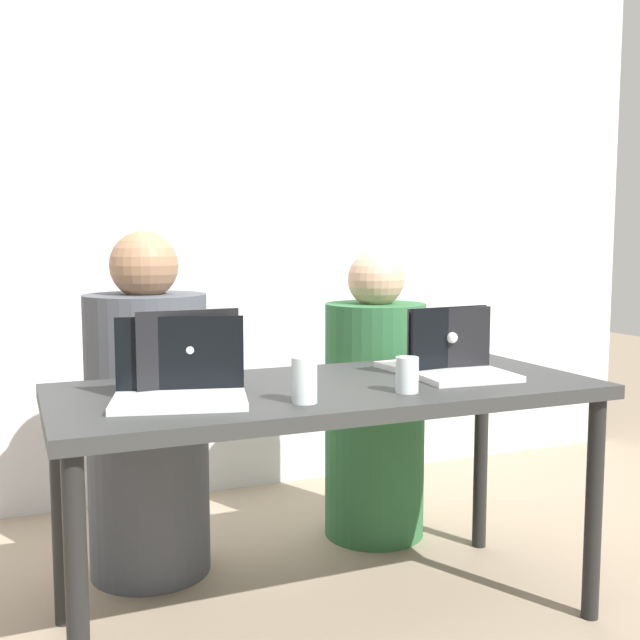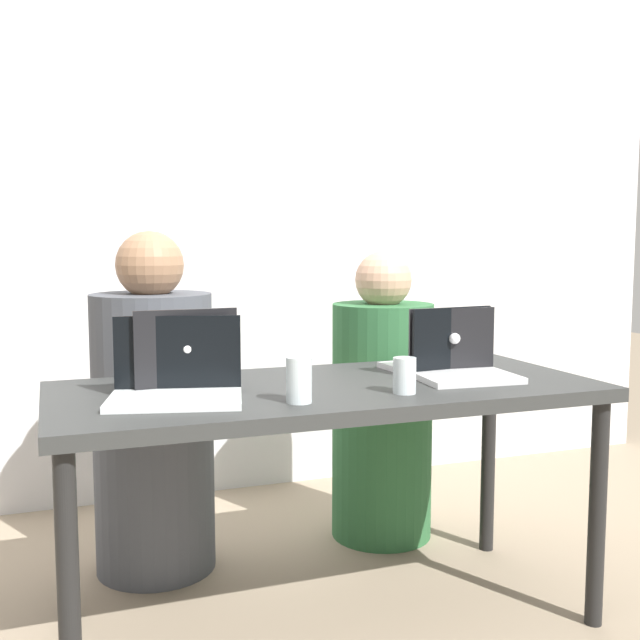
{
  "view_description": "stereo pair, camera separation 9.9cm",
  "coord_description": "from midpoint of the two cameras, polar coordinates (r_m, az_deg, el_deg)",
  "views": [
    {
      "loc": [
        -0.84,
        -1.94,
        1.12
      ],
      "look_at": [
        0.0,
        0.07,
        0.89
      ],
      "focal_mm": 42.0,
      "sensor_mm": 36.0,
      "label": 1
    },
    {
      "loc": [
        -0.75,
        -1.98,
        1.12
      ],
      "look_at": [
        0.0,
        0.07,
        0.89
      ],
      "focal_mm": 42.0,
      "sensor_mm": 36.0,
      "label": 2
    }
  ],
  "objects": [
    {
      "name": "ground_plane",
      "position": [
        2.39,
        1.87,
        -21.9
      ],
      "size": [
        12.0,
        12.0,
        0.0
      ],
      "primitive_type": "plane",
      "color": "gray"
    },
    {
      "name": "back_wall",
      "position": [
        3.36,
        -6.5,
        9.47
      ],
      "size": [
        4.5,
        0.1,
        2.65
      ],
      "primitive_type": "cube",
      "color": "silver",
      "rests_on": "ground"
    },
    {
      "name": "desk",
      "position": [
        2.17,
        1.93,
        -6.75
      ],
      "size": [
        1.55,
        0.67,
        0.71
      ],
      "color": "#2F3130",
      "rests_on": "ground"
    },
    {
      "name": "person_on_left",
      "position": [
        2.6,
        -11.5,
        -7.59
      ],
      "size": [
        0.48,
        0.48,
        1.15
      ],
      "rotation": [
        0.0,
        0.0,
        3.37
      ],
      "color": "#484B52",
      "rests_on": "ground"
    },
    {
      "name": "person_on_right",
      "position": [
        2.86,
        5.75,
        -6.92
      ],
      "size": [
        0.4,
        0.4,
        1.08
      ],
      "rotation": [
        0.0,
        0.0,
        3.2
      ],
      "color": "#2D6337",
      "rests_on": "ground"
    },
    {
      "name": "laptop_back_left",
      "position": [
        2.13,
        -9.27,
        -3.8
      ],
      "size": [
        0.3,
        0.27,
        0.23
      ],
      "rotation": [
        0.0,
        0.0,
        3.2
      ],
      "color": "#B0B8B5",
      "rests_on": "desk"
    },
    {
      "name": "laptop_front_right",
      "position": [
        2.29,
        11.95,
        -3.25
      ],
      "size": [
        0.3,
        0.25,
        0.21
      ],
      "rotation": [
        0.0,
        0.0,
        -0.07
      ],
      "color": "silver",
      "rests_on": "desk"
    },
    {
      "name": "laptop_back_right",
      "position": [
        2.41,
        10.19,
        -2.76
      ],
      "size": [
        0.31,
        0.26,
        0.21
      ],
      "rotation": [
        0.0,
        0.0,
        3.25
      ],
      "color": "silver",
      "rests_on": "desk"
    },
    {
      "name": "laptop_front_left",
      "position": [
        1.96,
        -9.5,
        -4.73
      ],
      "size": [
        0.38,
        0.29,
        0.21
      ],
      "rotation": [
        0.0,
        0.0,
        -0.24
      ],
      "color": "silver",
      "rests_on": "desk"
    },
    {
      "name": "water_glass_right",
      "position": [
        2.04,
        7.84,
        -4.39
      ],
      "size": [
        0.06,
        0.06,
        0.1
      ],
      "color": "silver",
      "rests_on": "desk"
    },
    {
      "name": "water_glass_left",
      "position": [
        1.91,
        -0.13,
        -4.83
      ],
      "size": [
        0.07,
        0.07,
        0.12
      ],
      "color": "silver",
      "rests_on": "desk"
    }
  ]
}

